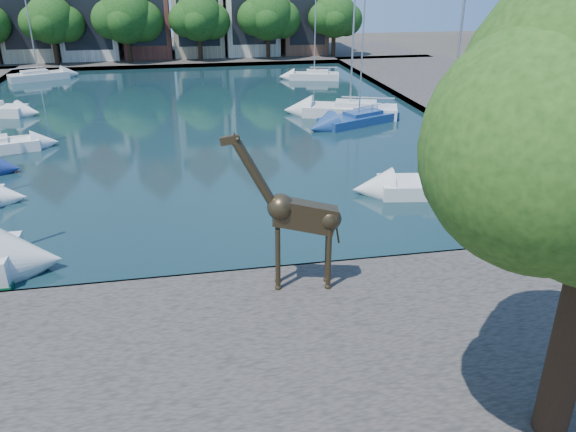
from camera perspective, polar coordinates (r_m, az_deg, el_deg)
The scene contains 16 objects.
ground at distance 20.66m, azimuth -7.98°, elevation -6.84°, with size 160.00×160.00×0.00m, color #38332B.
water_basin at distance 43.08m, azimuth -9.87°, elevation 9.57°, with size 38.00×50.00×0.08m, color black.
near_quay at distance 14.89m, azimuth -6.37°, elevation -19.74°, with size 50.00×14.00×0.50m, color #494340.
far_quay at distance 74.50m, azimuth -10.60°, elevation 15.68°, with size 60.00×16.00×0.50m, color #494340.
right_quay at distance 49.99m, azimuth 20.60°, elevation 10.64°, with size 14.00×52.00×0.50m, color #494340.
far_tree_west at distance 69.81m, azimuth -22.88°, elevation 17.77°, with size 6.76×5.20×7.36m.
far_tree_mid_west at distance 68.69m, azimuth -16.04°, elevation 18.76°, with size 7.80×6.00×8.00m.
far_tree_mid_east at distance 68.54m, azimuth -8.99°, elevation 19.21°, with size 7.02×5.40×7.52m.
far_tree_east at distance 69.29m, azimuth -1.97°, elevation 19.61°, with size 7.54×5.80×7.84m.
far_tree_far_east at distance 70.96m, azimuth 4.80°, elevation 19.51°, with size 6.76×5.20×7.36m.
giraffe_statue at distance 18.23m, azimuth 0.82°, elevation 0.10°, with size 3.74×0.95×5.34m.
sailboat_left_e at distance 63.29m, azimuth -24.02°, elevation 13.00°, with size 5.88×4.08×9.35m.
sailboat_right_a at distance 29.09m, azimuth 15.44°, elevation 3.21°, with size 6.52×3.14×9.22m.
sailboat_right_b at distance 41.56m, azimuth 7.21°, elevation 9.93°, with size 6.41×4.40×8.58m.
sailboat_right_c at distance 43.68m, azimuth 6.30°, elevation 10.83°, with size 7.48×4.68×10.21m.
sailboat_right_d at distance 58.45m, azimuth 2.68°, elevation 14.19°, with size 5.22×2.86×8.49m.
Camera 1 is at (-0.45, -17.79, 10.50)m, focal length 35.00 mm.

